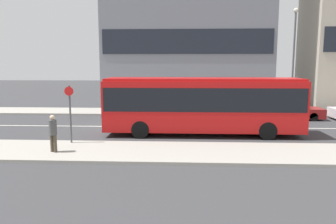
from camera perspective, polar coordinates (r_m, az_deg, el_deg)
The scene contains 9 objects.
ground_plane at distance 21.35m, azimuth -9.42°, elevation -2.50°, with size 120.00×120.00×0.00m, color #3A3A3D.
sidewalk_near at distance 15.44m, azimuth -14.36°, elevation -6.58°, with size 44.00×3.50×0.13m.
sidewalk_far at distance 27.40m, azimuth -6.67°, elevation 0.07°, with size 44.00×3.50×0.13m.
lane_centerline at distance 21.35m, azimuth -9.42°, elevation -2.49°, with size 41.80×0.16×0.01m.
city_bus at distance 18.49m, azimuth 6.01°, elevation 1.68°, with size 10.95×2.57×3.20m.
parked_car_0 at distance 25.39m, azimuth 20.32°, elevation 0.27°, with size 4.58×1.83×1.36m.
pedestrian_near_stop at distance 15.20m, azimuth -19.40°, elevation -3.17°, with size 0.34×0.34×1.65m.
bus_stop_sign at distance 16.62m, azimuth -16.70°, elevation 0.38°, with size 0.44×0.12×2.82m.
street_lamp at distance 27.29m, azimuth 21.06°, elevation 9.82°, with size 0.36×0.36×8.05m.
Camera 1 is at (4.52, -20.49, 3.96)m, focal length 35.00 mm.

